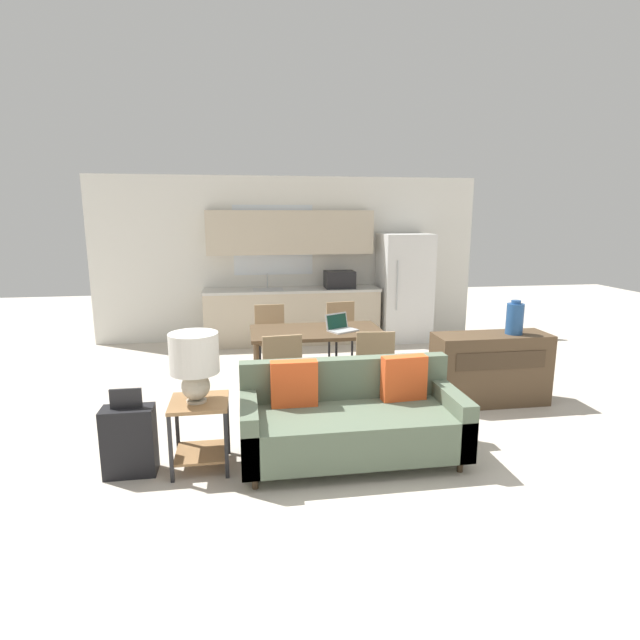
{
  "coord_description": "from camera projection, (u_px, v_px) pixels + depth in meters",
  "views": [
    {
      "loc": [
        -0.8,
        -3.76,
        2.06
      ],
      "look_at": [
        0.03,
        1.5,
        0.95
      ],
      "focal_mm": 28.0,
      "sensor_mm": 36.0,
      "label": 1
    }
  ],
  "objects": [
    {
      "name": "dining_chair_near_left",
      "position": [
        281.0,
        369.0,
        5.16
      ],
      "size": [
        0.46,
        0.46,
        0.9
      ],
      "rotation": [
        0.0,
        0.0,
        3.23
      ],
      "color": "#997A56",
      "rests_on": "ground_plane"
    },
    {
      "name": "dining_chair_far_right",
      "position": [
        343.0,
        331.0,
        6.87
      ],
      "size": [
        0.46,
        0.46,
        0.9
      ],
      "rotation": [
        0.0,
        0.0,
        0.11
      ],
      "color": "#997A56",
      "rests_on": "ground_plane"
    },
    {
      "name": "side_table",
      "position": [
        200.0,
        423.0,
        4.1
      ],
      "size": [
        0.47,
        0.47,
        0.59
      ],
      "color": "olive",
      "rests_on": "ground_plane"
    },
    {
      "name": "dining_chair_near_right",
      "position": [
        373.0,
        365.0,
        5.32
      ],
      "size": [
        0.46,
        0.46,
        0.9
      ],
      "rotation": [
        0.0,
        0.0,
        3.04
      ],
      "color": "#997A56",
      "rests_on": "ground_plane"
    },
    {
      "name": "wall_back",
      "position": [
        289.0,
        259.0,
        8.38
      ],
      "size": [
        6.4,
        0.07,
        2.7
      ],
      "color": "silver",
      "rests_on": "ground_plane"
    },
    {
      "name": "kitchen_counter",
      "position": [
        293.0,
        292.0,
        8.19
      ],
      "size": [
        2.86,
        0.65,
        2.15
      ],
      "color": "beige",
      "rests_on": "ground_plane"
    },
    {
      "name": "credenza",
      "position": [
        490.0,
        369.0,
        5.55
      ],
      "size": [
        1.27,
        0.45,
        0.79
      ],
      "color": "brown",
      "rests_on": "ground_plane"
    },
    {
      "name": "couch",
      "position": [
        351.0,
        420.0,
        4.3
      ],
      "size": [
        1.87,
        0.8,
        0.85
      ],
      "color": "#3D2D1E",
      "rests_on": "ground_plane"
    },
    {
      "name": "suitcase",
      "position": [
        129.0,
        440.0,
        4.01
      ],
      "size": [
        0.41,
        0.22,
        0.73
      ],
      "color": "black",
      "rests_on": "ground_plane"
    },
    {
      "name": "ground_plane",
      "position": [
        345.0,
        467.0,
        4.18
      ],
      "size": [
        20.0,
        20.0,
        0.0
      ],
      "primitive_type": "plane",
      "color": "beige"
    },
    {
      "name": "laptop",
      "position": [
        340.0,
        326.0,
        5.93
      ],
      "size": [
        0.4,
        0.38,
        0.2
      ],
      "rotation": [
        0.0,
        0.0,
        0.5
      ],
      "color": "#B7BABC",
      "rests_on": "dining_table"
    },
    {
      "name": "vase",
      "position": [
        515.0,
        318.0,
        5.44
      ],
      "size": [
        0.18,
        0.18,
        0.37
      ],
      "color": "#234C84",
      "rests_on": "credenza"
    },
    {
      "name": "dining_table",
      "position": [
        316.0,
        335.0,
        5.97
      ],
      "size": [
        1.57,
        0.87,
        0.73
      ],
      "color": "brown",
      "rests_on": "ground_plane"
    },
    {
      "name": "table_lamp",
      "position": [
        194.0,
        360.0,
        3.97
      ],
      "size": [
        0.39,
        0.39,
        0.57
      ],
      "color": "#B2A893",
      "rests_on": "side_table"
    },
    {
      "name": "refrigerator",
      "position": [
        404.0,
        287.0,
        8.36
      ],
      "size": [
        0.81,
        0.76,
        1.78
      ],
      "color": "white",
      "rests_on": "ground_plane"
    },
    {
      "name": "dining_chair_far_left",
      "position": [
        271.0,
        335.0,
        6.66
      ],
      "size": [
        0.44,
        0.44,
        0.9
      ],
      "rotation": [
        0.0,
        0.0,
        0.05
      ],
      "color": "#997A56",
      "rests_on": "ground_plane"
    }
  ]
}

